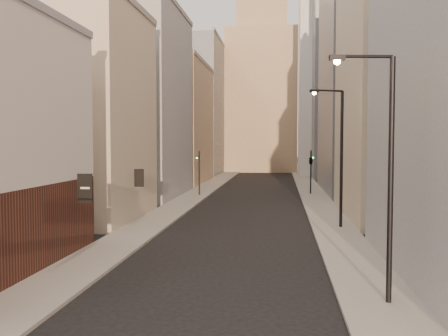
{
  "coord_description": "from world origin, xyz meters",
  "views": [
    {
      "loc": [
        2.82,
        -10.9,
        6.03
      ],
      "look_at": [
        -0.53,
        18.72,
        4.43
      ],
      "focal_mm": 40.0,
      "sensor_mm": 36.0,
      "label": 1
    }
  ],
  "objects_px": {
    "white_tower": "(322,69)",
    "traffic_light_right": "(311,160)",
    "streetlamp_mid": "(338,150)",
    "streetlamp_near": "(384,164)",
    "clock_tower": "(262,85)",
    "traffic_light_left": "(199,165)"
  },
  "relations": [
    {
      "from": "clock_tower",
      "to": "streetlamp_mid",
      "type": "bearing_deg",
      "value": -83.52
    },
    {
      "from": "white_tower",
      "to": "streetlamp_near",
      "type": "xyz_separation_m",
      "value": [
        -3.45,
        -70.42,
        -13.4
      ]
    },
    {
      "from": "clock_tower",
      "to": "traffic_light_left",
      "type": "xyz_separation_m",
      "value": [
        -5.01,
        -49.05,
        -14.16
      ]
    },
    {
      "from": "streetlamp_mid",
      "to": "traffic_light_right",
      "type": "relative_size",
      "value": 1.9
    },
    {
      "from": "traffic_light_left",
      "to": "traffic_light_right",
      "type": "relative_size",
      "value": 1.0
    },
    {
      "from": "clock_tower",
      "to": "white_tower",
      "type": "relative_size",
      "value": 1.08
    },
    {
      "from": "streetlamp_mid",
      "to": "traffic_light_left",
      "type": "height_order",
      "value": "streetlamp_mid"
    },
    {
      "from": "white_tower",
      "to": "traffic_light_right",
      "type": "bearing_deg",
      "value": -96.67
    },
    {
      "from": "clock_tower",
      "to": "streetlamp_mid",
      "type": "distance_m",
      "value": 69.75
    },
    {
      "from": "traffic_light_right",
      "to": "clock_tower",
      "type": "bearing_deg",
      "value": -81.43
    },
    {
      "from": "clock_tower",
      "to": "traffic_light_left",
      "type": "height_order",
      "value": "clock_tower"
    },
    {
      "from": "streetlamp_mid",
      "to": "traffic_light_left",
      "type": "relative_size",
      "value": 1.9
    },
    {
      "from": "clock_tower",
      "to": "traffic_light_right",
      "type": "height_order",
      "value": "clock_tower"
    },
    {
      "from": "white_tower",
      "to": "traffic_light_right",
      "type": "relative_size",
      "value": 8.3
    },
    {
      "from": "white_tower",
      "to": "traffic_light_left",
      "type": "distance_m",
      "value": 41.4
    },
    {
      "from": "traffic_light_right",
      "to": "white_tower",
      "type": "bearing_deg",
      "value": -96.99
    },
    {
      "from": "clock_tower",
      "to": "white_tower",
      "type": "height_order",
      "value": "clock_tower"
    },
    {
      "from": "clock_tower",
      "to": "streetlamp_mid",
      "type": "relative_size",
      "value": 4.72
    },
    {
      "from": "streetlamp_near",
      "to": "clock_tower",
      "type": "bearing_deg",
      "value": 86.41
    },
    {
      "from": "white_tower",
      "to": "streetlamp_mid",
      "type": "distance_m",
      "value": 55.91
    },
    {
      "from": "white_tower",
      "to": "streetlamp_near",
      "type": "bearing_deg",
      "value": -92.8
    },
    {
      "from": "traffic_light_right",
      "to": "streetlamp_near",
      "type": "bearing_deg",
      "value": 90.17
    }
  ]
}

